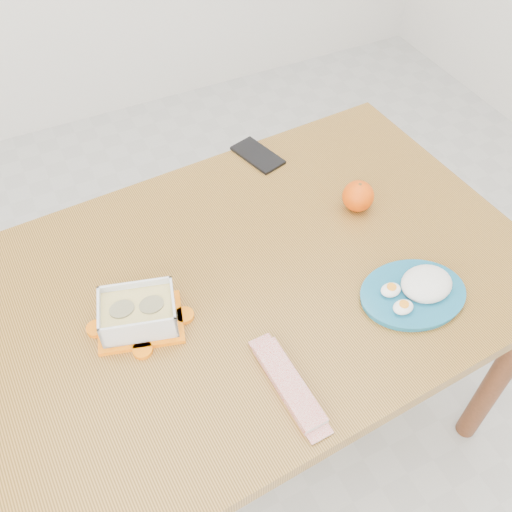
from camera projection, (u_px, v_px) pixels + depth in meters
name	position (u px, v px, depth m)	size (l,w,h in m)	color
ground	(278.00, 372.00, 1.97)	(3.50, 3.50, 0.00)	#B7B7B2
dining_table	(256.00, 298.00, 1.36)	(1.31, 0.92, 0.75)	olive
food_container	(138.00, 313.00, 1.17)	(0.20, 0.17, 0.07)	orange
orange_fruit	(358.00, 196.00, 1.40)	(0.08, 0.08, 0.08)	#E24804
rice_plate	(418.00, 289.00, 1.24)	(0.27, 0.27, 0.06)	#186486
candy_bar	(289.00, 384.00, 1.10)	(0.20, 0.05, 0.02)	#B11309
smartphone	(258.00, 155.00, 1.56)	(0.07, 0.15, 0.01)	black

